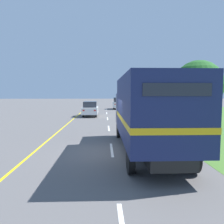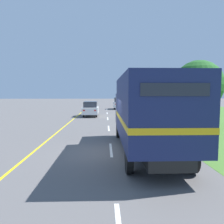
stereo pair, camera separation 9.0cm
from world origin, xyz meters
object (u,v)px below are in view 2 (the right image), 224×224
Objects in this scene: horse_trailer_truck at (147,111)px; roadside_tree_far at (174,87)px; lead_car_white_ahead at (119,103)px; highway_sign at (197,110)px; lead_car_white at (91,109)px; roadside_tree_mid at (192,93)px; roadside_tree_near at (198,85)px; delineator_post at (189,138)px.

roadside_tree_far is at bearing 69.80° from horse_trailer_truck.
lead_car_white_ahead is 23.60m from highway_sign.
roadside_tree_mid is (12.87, 1.34, 1.91)m from lead_car_white.
lead_car_white is 1.65× the size of highway_sign.
roadside_tree_near is (9.76, -7.79, 2.57)m from lead_car_white.
roadside_tree_far reaches higher than horse_trailer_truck.
roadside_tree_near is at bearing -38.60° from lead_car_white.
horse_trailer_truck is 1.97× the size of roadside_tree_mid.
highway_sign is at bearing -55.20° from lead_car_white.
roadside_tree_near is (5.65, -19.44, 2.46)m from lead_car_white_ahead.
horse_trailer_truck is 10.79m from roadside_tree_near.
roadside_tree_mid reaches higher than highway_sign.
roadside_tree_mid is 18.41m from delineator_post.
roadside_tree_mid is at bearing -49.67° from lead_car_white_ahead.
lead_car_white_ahead is at bearing 99.65° from highway_sign.
roadside_tree_far is at bearing -32.33° from lead_car_white_ahead.
lead_car_white is 16.74m from delineator_post.
lead_car_white is at bearing 124.80° from highway_sign.
horse_trailer_truck is 2.94m from delineator_post.
delineator_post is (2.37, 0.97, -1.45)m from horse_trailer_truck.
lead_car_white is 12.75m from roadside_tree_near.
highway_sign reaches higher than lead_car_white.
horse_trailer_truck is 1.37× the size of roadside_tree_far.
horse_trailer_truck is at bearing -117.17° from roadside_tree_mid.
horse_trailer_truck is at bearing -124.75° from roadside_tree_near.
highway_sign is at bearing 63.07° from delineator_post.
roadside_tree_far is at bearing 80.44° from roadside_tree_near.
roadside_tree_mid is at bearing 69.68° from highway_sign.
lead_car_white_ahead is 27.32m from delineator_post.
lead_car_white is 1.01× the size of roadside_tree_mid.
roadside_tree_near is 14.54m from roadside_tree_far.
roadside_tree_near reaches higher than horse_trailer_truck.
horse_trailer_truck is 17.01m from lead_car_white.
lead_car_white_ahead reaches higher than delineator_post.
highway_sign reaches higher than lead_car_white_ahead.
highway_sign is at bearing 48.45° from horse_trailer_truck.
highway_sign is 18.73m from roadside_tree_far.
horse_trailer_truck is at bearing -90.90° from lead_car_white_ahead.
roadside_tree_mid is (4.80, 12.95, 1.17)m from highway_sign.
roadside_tree_near is at bearing 66.10° from highway_sign.
horse_trailer_truck reaches higher than delineator_post.
lead_car_white is 0.70× the size of roadside_tree_far.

